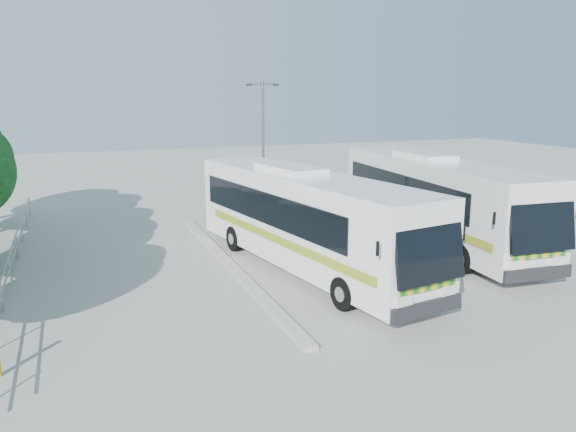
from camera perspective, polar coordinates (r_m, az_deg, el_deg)
name	(u,v)px	position (r m, az deg, el deg)	size (l,w,h in m)	color
ground	(304,274)	(20.87, 1.59, -5.89)	(100.00, 100.00, 0.00)	#A5A5A0
kerb_divider	(229,264)	(21.93, -6.02, -4.83)	(0.40, 16.00, 0.15)	#B2B2AD
railing	(12,254)	(23.10, -26.24, -3.47)	(0.06, 22.00, 1.00)	gray
coach_main	(305,218)	(20.94, 1.77, -0.19)	(4.72, 13.29, 3.62)	white
coach_adjacent	(435,198)	(25.51, 14.74, 1.77)	(3.73, 13.50, 3.70)	silver
lamppost	(263,142)	(30.34, -2.54, 7.50)	(1.76, 0.40, 7.20)	gray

